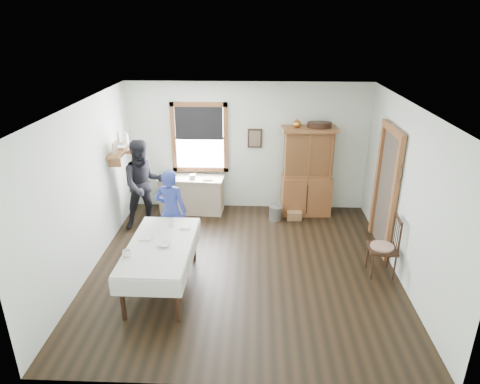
# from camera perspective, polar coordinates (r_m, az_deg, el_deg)

# --- Properties ---
(room) EXTENTS (5.01, 5.01, 2.70)m
(room) POSITION_cam_1_polar(r_m,az_deg,el_deg) (6.65, 0.51, -0.08)
(room) COLOR black
(room) RESTS_ON ground
(window) EXTENTS (1.18, 0.07, 1.48)m
(window) POSITION_cam_1_polar(r_m,az_deg,el_deg) (8.98, -5.43, 7.72)
(window) COLOR white
(window) RESTS_ON room
(doorway) EXTENTS (0.09, 1.14, 2.22)m
(doorway) POSITION_cam_1_polar(r_m,az_deg,el_deg) (7.84, 18.96, 0.76)
(doorway) COLOR #483D33
(doorway) RESTS_ON room
(wall_shelf) EXTENTS (0.24, 1.00, 0.44)m
(wall_shelf) POSITION_cam_1_polar(r_m,az_deg,el_deg) (8.42, -15.55, 5.58)
(wall_shelf) COLOR brown
(wall_shelf) RESTS_ON room
(framed_picture) EXTENTS (0.30, 0.04, 0.40)m
(framed_picture) POSITION_cam_1_polar(r_m,az_deg,el_deg) (8.92, 1.99, 7.15)
(framed_picture) COLOR #341B12
(framed_picture) RESTS_ON room
(rug_beater) EXTENTS (0.01, 0.27, 0.27)m
(rug_beater) POSITION_cam_1_polar(r_m,az_deg,el_deg) (7.17, 20.62, 3.28)
(rug_beater) COLOR black
(rug_beater) RESTS_ON room
(work_counter) EXTENTS (1.38, 0.60, 0.77)m
(work_counter) POSITION_cam_1_polar(r_m,az_deg,el_deg) (9.12, -6.44, -0.35)
(work_counter) COLOR tan
(work_counter) RESTS_ON room
(china_hutch) EXTENTS (1.12, 0.57, 1.86)m
(china_hutch) POSITION_cam_1_polar(r_m,az_deg,el_deg) (8.90, 8.95, 2.66)
(china_hutch) COLOR brown
(china_hutch) RESTS_ON room
(dining_table) EXTENTS (1.00, 1.87, 0.74)m
(dining_table) POSITION_cam_1_polar(r_m,az_deg,el_deg) (6.73, -10.39, -9.58)
(dining_table) COLOR silver
(dining_table) RESTS_ON room
(spindle_chair) EXTENTS (0.50, 0.50, 1.02)m
(spindle_chair) POSITION_cam_1_polar(r_m,az_deg,el_deg) (7.22, 18.51, -6.83)
(spindle_chair) COLOR #341B12
(spindle_chair) RESTS_ON room
(pail) EXTENTS (0.33, 0.33, 0.29)m
(pail) POSITION_cam_1_polar(r_m,az_deg,el_deg) (8.83, 4.80, -2.81)
(pail) COLOR gray
(pail) RESTS_ON room
(wicker_basket) EXTENTS (0.30, 0.21, 0.18)m
(wicker_basket) POSITION_cam_1_polar(r_m,az_deg,el_deg) (8.90, 7.25, -3.09)
(wicker_basket) COLOR olive
(wicker_basket) RESTS_ON room
(woman_blue) EXTENTS (0.56, 0.42, 1.41)m
(woman_blue) POSITION_cam_1_polar(r_m,az_deg,el_deg) (7.53, -9.15, -2.93)
(woman_blue) COLOR navy
(woman_blue) RESTS_ON room
(figure_dark) EXTENTS (0.98, 0.90, 1.63)m
(figure_dark) POSITION_cam_1_polar(r_m,az_deg,el_deg) (8.49, -12.65, 0.58)
(figure_dark) COLOR black
(figure_dark) RESTS_ON room
(table_cup_a) EXTENTS (0.13, 0.13, 0.10)m
(table_cup_a) POSITION_cam_1_polar(r_m,az_deg,el_deg) (6.30, -14.89, -7.91)
(table_cup_a) COLOR white
(table_cup_a) RESTS_ON dining_table
(table_cup_b) EXTENTS (0.14, 0.14, 0.10)m
(table_cup_b) POSITION_cam_1_polar(r_m,az_deg,el_deg) (7.01, -9.15, -4.15)
(table_cup_b) COLOR white
(table_cup_b) RESTS_ON dining_table
(table_bowl) EXTENTS (0.29, 0.29, 0.05)m
(table_bowl) POSITION_cam_1_polar(r_m,az_deg,el_deg) (6.46, -10.08, -6.87)
(table_bowl) COLOR white
(table_bowl) RESTS_ON dining_table
(counter_book) EXTENTS (0.18, 0.23, 0.02)m
(counter_book) POSITION_cam_1_polar(r_m,az_deg,el_deg) (8.87, -4.97, 1.80)
(counter_book) COLOR brown
(counter_book) RESTS_ON work_counter
(counter_bowl) EXTENTS (0.23, 0.23, 0.06)m
(counter_bowl) POSITION_cam_1_polar(r_m,az_deg,el_deg) (9.10, -9.33, 2.26)
(counter_bowl) COLOR white
(counter_bowl) RESTS_ON work_counter
(shelf_bowl) EXTENTS (0.22, 0.22, 0.05)m
(shelf_bowl) POSITION_cam_1_polar(r_m,az_deg,el_deg) (8.42, -15.55, 5.76)
(shelf_bowl) COLOR white
(shelf_bowl) RESTS_ON wall_shelf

